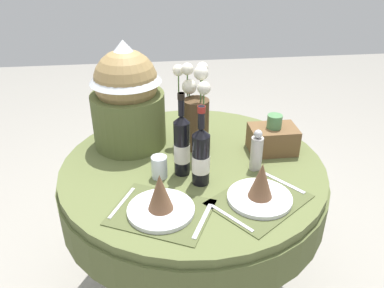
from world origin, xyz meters
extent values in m
cylinder|color=#5B6638|center=(0.00, 0.00, 0.75)|extent=(1.12, 1.12, 0.04)
cylinder|color=#545D33|center=(0.00, 0.00, 0.65)|extent=(1.15, 1.15, 0.16)
cylinder|color=black|center=(0.00, 0.00, 0.38)|extent=(0.12, 0.12, 0.70)
cylinder|color=black|center=(0.00, 0.00, 0.01)|extent=(0.56, 0.56, 0.03)
cube|color=#4E562F|center=(-0.15, -0.31, 0.78)|extent=(0.42, 0.38, 0.00)
cylinder|color=white|center=(-0.15, -0.31, 0.79)|extent=(0.24, 0.24, 0.02)
cone|color=brown|center=(-0.15, -0.31, 0.86)|extent=(0.09, 0.09, 0.14)
cube|color=silver|center=(-0.29, -0.25, 0.78)|extent=(0.09, 0.18, 0.00)
cube|color=silver|center=(-0.01, -0.38, 0.78)|extent=(0.10, 0.18, 0.00)
cube|color=#4E562F|center=(0.21, -0.29, 0.78)|extent=(0.43, 0.41, 0.00)
cylinder|color=white|center=(0.21, -0.29, 0.79)|extent=(0.24, 0.24, 0.02)
cone|color=brown|center=(0.21, -0.29, 0.86)|extent=(0.09, 0.09, 0.14)
cube|color=silver|center=(0.09, -0.38, 0.78)|extent=(0.12, 0.16, 0.00)
cube|color=silver|center=(0.34, -0.19, 0.78)|extent=(0.13, 0.16, 0.00)
cylinder|color=#47331E|center=(0.03, 0.14, 0.89)|extent=(0.11, 0.11, 0.23)
sphere|color=silver|center=(-0.04, 0.22, 1.12)|extent=(0.05, 0.05, 0.05)
cylinder|color=#4C7038|center=(-0.04, 0.22, 1.05)|extent=(0.01, 0.01, 0.09)
sphere|color=silver|center=(0.01, 0.19, 1.05)|extent=(0.06, 0.06, 0.06)
cylinder|color=#4C7038|center=(0.01, 0.19, 1.02)|extent=(0.01, 0.01, 0.02)
sphere|color=silver|center=(0.05, 0.12, 1.14)|extent=(0.06, 0.06, 0.06)
cylinder|color=#4C7038|center=(0.05, 0.12, 1.06)|extent=(0.01, 0.01, 0.11)
sphere|color=silver|center=(0.07, 0.21, 1.13)|extent=(0.05, 0.05, 0.05)
cylinder|color=#4C7038|center=(0.07, 0.21, 1.06)|extent=(0.01, 0.01, 0.11)
sphere|color=silver|center=(0.00, 0.20, 1.13)|extent=(0.05, 0.05, 0.05)
cylinder|color=#4C7038|center=(0.00, 0.20, 1.06)|extent=(0.01, 0.01, 0.11)
sphere|color=silver|center=(0.05, 0.06, 1.09)|extent=(0.06, 0.06, 0.06)
cylinder|color=#4C7038|center=(0.05, 0.06, 1.04)|extent=(0.01, 0.01, 0.07)
cylinder|color=black|center=(-0.05, -0.07, 0.89)|extent=(0.06, 0.06, 0.23)
cylinder|color=silver|center=(-0.05, -0.07, 0.87)|extent=(0.07, 0.07, 0.08)
cone|color=black|center=(-0.05, -0.07, 1.02)|extent=(0.06, 0.06, 0.03)
cylinder|color=black|center=(-0.05, -0.07, 1.08)|extent=(0.02, 0.02, 0.09)
cylinder|color=black|center=(-0.05, -0.07, 1.11)|extent=(0.03, 0.03, 0.02)
cylinder|color=black|center=(0.01, -0.14, 0.88)|extent=(0.07, 0.07, 0.21)
cylinder|color=silver|center=(0.01, -0.14, 0.86)|extent=(0.07, 0.07, 0.07)
cone|color=black|center=(0.01, -0.14, 1.00)|extent=(0.07, 0.07, 0.03)
cylinder|color=black|center=(0.01, -0.14, 1.06)|extent=(0.03, 0.03, 0.09)
cylinder|color=maroon|center=(0.01, -0.14, 1.09)|extent=(0.03, 0.03, 0.02)
cylinder|color=silver|center=(-0.15, -0.08, 0.82)|extent=(0.06, 0.06, 0.09)
cylinder|color=#B7B2AD|center=(0.25, -0.07, 0.85)|extent=(0.05, 0.05, 0.15)
sphere|color=#B7B7BC|center=(0.25, -0.07, 0.94)|extent=(0.04, 0.04, 0.04)
cylinder|color=#566033|center=(-0.27, 0.22, 0.90)|extent=(0.33, 0.33, 0.25)
sphere|color=#9E7F4C|center=(-0.27, 0.22, 1.08)|extent=(0.28, 0.28, 0.28)
cone|color=silver|center=(-0.27, 0.22, 1.17)|extent=(0.31, 0.31, 0.18)
cube|color=brown|center=(0.37, 0.07, 0.83)|extent=(0.21, 0.14, 0.12)
cylinder|color=#4C7F4C|center=(0.37, 0.07, 0.92)|extent=(0.07, 0.07, 0.06)
camera|label=1|loc=(-0.17, -1.42, 1.66)|focal=36.58mm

